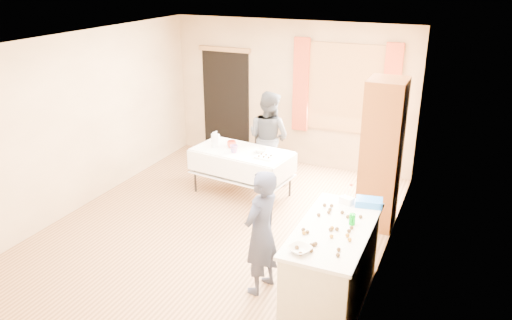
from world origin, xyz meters
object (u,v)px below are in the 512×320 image
at_px(cabinet, 382,155).
at_px(party_table, 242,168).
at_px(girl, 261,233).
at_px(woman, 268,137).
at_px(counter, 332,265).
at_px(chair, 263,159).

distance_m(cabinet, party_table, 2.26).
distance_m(party_table, girl, 2.58).
relative_size(cabinet, woman, 1.33).
xyz_separation_m(counter, chair, (-2.09, 3.00, -0.17)).
xyz_separation_m(cabinet, party_table, (-2.17, 0.12, -0.60)).
bearing_deg(girl, counter, 110.42).
height_order(cabinet, woman, cabinet).
height_order(cabinet, girl, cabinet).
relative_size(counter, girl, 1.08).
xyz_separation_m(cabinet, girl, (-0.88, -2.10, -0.32)).
bearing_deg(cabinet, counter, -92.89).
height_order(party_table, chair, chair).
bearing_deg(cabinet, party_table, 176.93).
distance_m(party_table, woman, 0.76).
bearing_deg(woman, girl, 124.30).
bearing_deg(chair, cabinet, -33.17).
relative_size(counter, chair, 1.68).
distance_m(counter, woman, 3.36).
height_order(counter, chair, chair).
height_order(cabinet, party_table, cabinet).
bearing_deg(chair, party_table, -97.21).
distance_m(party_table, chair, 0.92).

